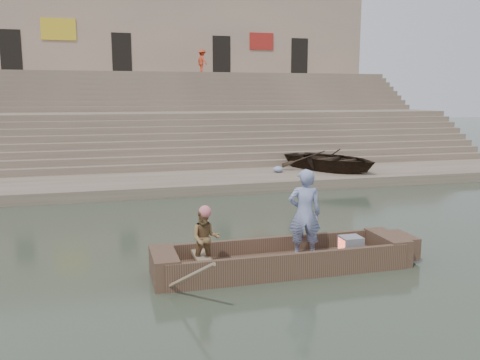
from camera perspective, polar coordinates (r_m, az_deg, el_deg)
name	(u,v)px	position (r m, az deg, el deg)	size (l,w,h in m)	color
ground	(246,241)	(13.08, 0.66, -6.97)	(120.00, 120.00, 0.00)	#2B3629
lower_landing	(192,182)	(20.65, -5.43, -0.26)	(32.00, 4.00, 0.40)	#82715D
mid_landing	(169,138)	(27.86, -8.12, 4.75)	(32.00, 3.00, 2.80)	#82715D
upper_landing	(155,112)	(34.74, -9.64, 7.65)	(32.00, 3.00, 5.20)	#82715D
ghat_steps	(165,129)	(29.51, -8.56, 5.79)	(32.00, 11.00, 5.20)	#82715D
building_wall	(149,69)	(38.74, -10.36, 12.27)	(32.00, 5.07, 11.20)	tan
main_rowboat	(282,265)	(11.04, 4.85, -9.59)	(5.00, 1.30, 0.22)	brown
rowboat_trim	(292,255)	(11.04, 5.90, -8.53)	(6.04, 2.63, 1.91)	brown
standing_man	(305,214)	(10.98, 7.36, -3.81)	(0.72, 0.47, 1.96)	navy
rowing_man	(205,238)	(10.34, -3.96, -6.66)	(0.60, 0.47, 1.24)	#287A38
television	(350,245)	(11.57, 12.43, -7.26)	(0.46, 0.42, 0.40)	slate
beached_rowboat	(331,160)	(22.80, 10.29, 2.27)	(3.24, 4.53, 0.94)	#2D2116
pedestrian	(202,61)	(34.58, -4.33, 13.35)	(1.00, 0.58, 1.55)	#B83A1F
cloth_bundles	(104,179)	(20.10, -15.19, 0.14)	(15.14, 1.65, 0.26)	#3F5999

